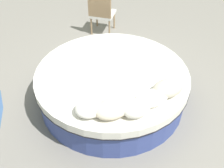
% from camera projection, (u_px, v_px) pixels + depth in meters
% --- Properties ---
extents(ground_plane, '(16.00, 16.00, 0.00)m').
position_uv_depth(ground_plane, '(112.00, 100.00, 4.87)').
color(ground_plane, gray).
extents(round_bed, '(2.53, 2.53, 0.60)m').
position_uv_depth(round_bed, '(112.00, 86.00, 4.67)').
color(round_bed, '#38478C').
rests_on(round_bed, ground_plane).
extents(throw_pillow_0, '(0.42, 0.36, 0.19)m').
position_uv_depth(throw_pillow_0, '(90.00, 108.00, 3.75)').
color(throw_pillow_0, white).
rests_on(throw_pillow_0, round_bed).
extents(throw_pillow_1, '(0.53, 0.37, 0.20)m').
position_uv_depth(throw_pillow_1, '(113.00, 108.00, 3.73)').
color(throw_pillow_1, beige).
rests_on(throw_pillow_1, round_bed).
extents(throw_pillow_2, '(0.41, 0.31, 0.22)m').
position_uv_depth(throw_pillow_2, '(136.00, 108.00, 3.72)').
color(throw_pillow_2, white).
rests_on(throw_pillow_2, round_bed).
extents(throw_pillow_3, '(0.54, 0.33, 0.16)m').
position_uv_depth(throw_pillow_3, '(151.00, 98.00, 3.91)').
color(throw_pillow_3, white).
rests_on(throw_pillow_3, round_bed).
extents(throw_pillow_4, '(0.47, 0.34, 0.22)m').
position_uv_depth(throw_pillow_4, '(168.00, 88.00, 4.03)').
color(throw_pillow_4, beige).
rests_on(throw_pillow_4, round_bed).
extents(patio_chair, '(0.72, 0.72, 0.98)m').
position_uv_depth(patio_chair, '(101.00, 11.00, 6.27)').
color(patio_chair, '#997A56').
rests_on(patio_chair, ground_plane).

